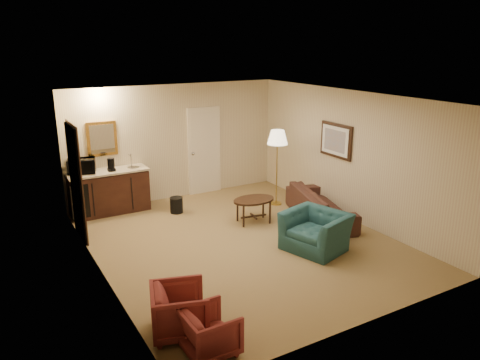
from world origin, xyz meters
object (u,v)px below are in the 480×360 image
object	(u,v)px
rose_chair_near	(180,308)
waste_bin	(176,205)
coffee_table	(254,211)
floor_lamp	(277,168)
teal_armchair	(316,225)
sofa	(320,200)
coffee_maker	(111,165)
rose_chair_far	(210,330)
wetbar_cabinet	(109,192)
microwave	(81,164)

from	to	relation	value
rose_chair_near	waste_bin	size ratio (longest dim) A/B	2.05
coffee_table	floor_lamp	bearing A→B (deg)	34.20
teal_armchair	sofa	bearing A→B (deg)	120.68
sofa	coffee_maker	world-z (taller)	coffee_maker
rose_chair_near	coffee_maker	xyz separation A→B (m)	(0.47, 4.65, 0.71)
rose_chair_far	waste_bin	xyz separation A→B (m)	(1.46, 4.53, -0.13)
coffee_table	floor_lamp	distance (m)	1.36
wetbar_cabinet	teal_armchair	world-z (taller)	wetbar_cabinet
teal_armchair	rose_chair_far	world-z (taller)	teal_armchair
wetbar_cabinet	teal_armchair	bearing A→B (deg)	-54.16
floor_lamp	waste_bin	world-z (taller)	floor_lamp
teal_armchair	rose_chair_far	distance (m)	3.30
rose_chair_far	coffee_maker	distance (m)	5.25
waste_bin	coffee_maker	distance (m)	1.59
rose_chair_near	waste_bin	bearing A→B (deg)	-4.63
wetbar_cabinet	rose_chair_near	xyz separation A→B (m)	(-0.40, -4.72, -0.11)
wetbar_cabinet	teal_armchair	size ratio (longest dim) A/B	1.59
sofa	floor_lamp	distance (m)	1.32
sofa	waste_bin	bearing A→B (deg)	70.58
teal_armchair	microwave	xyz separation A→B (m)	(-3.11, 3.69, 0.65)
wetbar_cabinet	waste_bin	xyz separation A→B (m)	(1.21, -0.72, -0.29)
coffee_table	microwave	xyz separation A→B (m)	(-2.84, 2.08, 0.85)
wetbar_cabinet	waste_bin	distance (m)	1.44
waste_bin	rose_chair_far	bearing A→B (deg)	-107.83
rose_chair_far	waste_bin	world-z (taller)	rose_chair_far
rose_chair_near	floor_lamp	distance (m)	5.09
floor_lamp	wetbar_cabinet	bearing A→B (deg)	158.49
floor_lamp	coffee_maker	world-z (taller)	floor_lamp
wetbar_cabinet	microwave	distance (m)	0.82
floor_lamp	teal_armchair	bearing A→B (deg)	-107.72
floor_lamp	waste_bin	xyz separation A→B (m)	(-2.14, 0.60, -0.67)
floor_lamp	microwave	size ratio (longest dim) A/B	3.12
rose_chair_near	sofa	bearing A→B (deg)	-44.11
wetbar_cabinet	sofa	bearing A→B (deg)	-35.19
sofa	coffee_table	distance (m)	1.38
rose_chair_near	coffee_table	world-z (taller)	rose_chair_near
teal_armchair	rose_chair_far	size ratio (longest dim) A/B	1.69
rose_chair_near	rose_chair_far	distance (m)	0.55
coffee_table	coffee_maker	distance (m)	3.10
wetbar_cabinet	coffee_table	xyz separation A→B (m)	(2.34, -2.01, -0.21)
microwave	floor_lamp	bearing A→B (deg)	-4.50
floor_lamp	microwave	world-z (taller)	floor_lamp
wetbar_cabinet	coffee_maker	world-z (taller)	coffee_maker
wetbar_cabinet	microwave	xyz separation A→B (m)	(-0.50, 0.07, 0.64)
floor_lamp	waste_bin	size ratio (longest dim) A/B	4.98
teal_armchair	waste_bin	bearing A→B (deg)	-171.11
wetbar_cabinet	coffee_table	distance (m)	3.09
rose_chair_near	rose_chair_far	xyz separation A→B (m)	(0.15, -0.53, -0.04)
wetbar_cabinet	microwave	bearing A→B (deg)	171.72
rose_chair_far	floor_lamp	xyz separation A→B (m)	(3.60, 3.93, 0.54)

